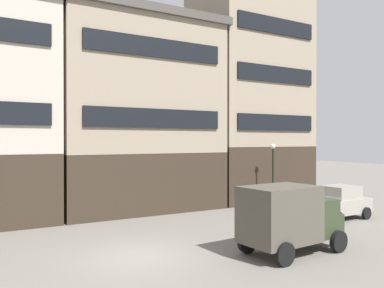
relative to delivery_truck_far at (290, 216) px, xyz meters
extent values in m
plane|color=slate|center=(-5.23, 2.38, -1.42)|extent=(120.00, 120.00, 0.00)
cube|color=#33281E|center=(-1.43, 12.32, 0.37)|extent=(9.96, 6.09, 3.58)
cube|color=gray|center=(-1.43, 12.32, 6.20)|extent=(9.96, 6.09, 8.09)
cube|color=#47423D|center=(-1.43, 12.32, 10.50)|extent=(10.46, 6.59, 0.50)
cube|color=black|center=(-1.43, 9.22, 4.18)|extent=(8.36, 0.12, 1.10)
cube|color=black|center=(-1.43, 9.22, 8.23)|extent=(8.36, 0.12, 1.10)
cube|color=#33281E|center=(7.64, 12.32, 0.53)|extent=(7.87, 6.09, 3.90)
cube|color=gray|center=(7.64, 12.32, 9.14)|extent=(7.87, 6.09, 13.32)
cube|color=black|center=(7.64, 9.22, 4.15)|extent=(6.61, 0.12, 1.10)
cube|color=black|center=(7.64, 9.22, 7.48)|extent=(6.61, 0.12, 1.10)
cube|color=black|center=(7.64, 9.22, 10.81)|extent=(6.61, 0.12, 1.10)
cube|color=#2D3823|center=(1.21, 0.09, -0.15)|extent=(1.52, 1.79, 1.50)
cube|color=#2D3823|center=(1.91, 0.13, -0.45)|extent=(1.00, 1.50, 0.80)
cube|color=#4C473D|center=(-0.58, -0.04, 0.15)|extent=(2.93, 2.09, 2.10)
cube|color=silver|center=(1.66, 0.12, 0.10)|extent=(0.29, 1.37, 0.64)
cylinder|color=black|center=(1.60, 1.06, -1.00)|extent=(0.85, 0.28, 0.84)
cylinder|color=black|center=(1.73, -0.83, -1.00)|extent=(0.85, 0.28, 0.84)
cylinder|color=black|center=(-1.40, 0.85, -1.00)|extent=(0.85, 0.28, 0.84)
cylinder|color=black|center=(-1.26, -1.04, -1.00)|extent=(0.85, 0.28, 0.84)
cube|color=gray|center=(7.00, 3.46, -0.69)|extent=(3.75, 1.71, 0.80)
cube|color=gray|center=(7.15, 3.46, 0.06)|extent=(1.84, 1.49, 0.70)
cube|color=silver|center=(6.30, 3.44, -0.07)|extent=(0.37, 1.32, 0.56)
cylinder|color=black|center=(5.83, 2.58, -1.09)|extent=(0.67, 0.20, 0.66)
cylinder|color=black|center=(5.78, 4.26, -1.09)|extent=(0.67, 0.20, 0.66)
cylinder|color=black|center=(8.23, 2.66, -1.09)|extent=(0.67, 0.20, 0.66)
cylinder|color=black|center=(8.17, 4.34, -1.09)|extent=(0.67, 0.20, 0.66)
cylinder|color=black|center=(6.28, 8.03, 0.48)|extent=(0.12, 0.12, 3.80)
sphere|color=silver|center=(6.28, 8.03, 2.54)|extent=(0.32, 0.32, 0.32)
camera|label=1|loc=(-10.59, -10.92, 2.91)|focal=36.03mm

